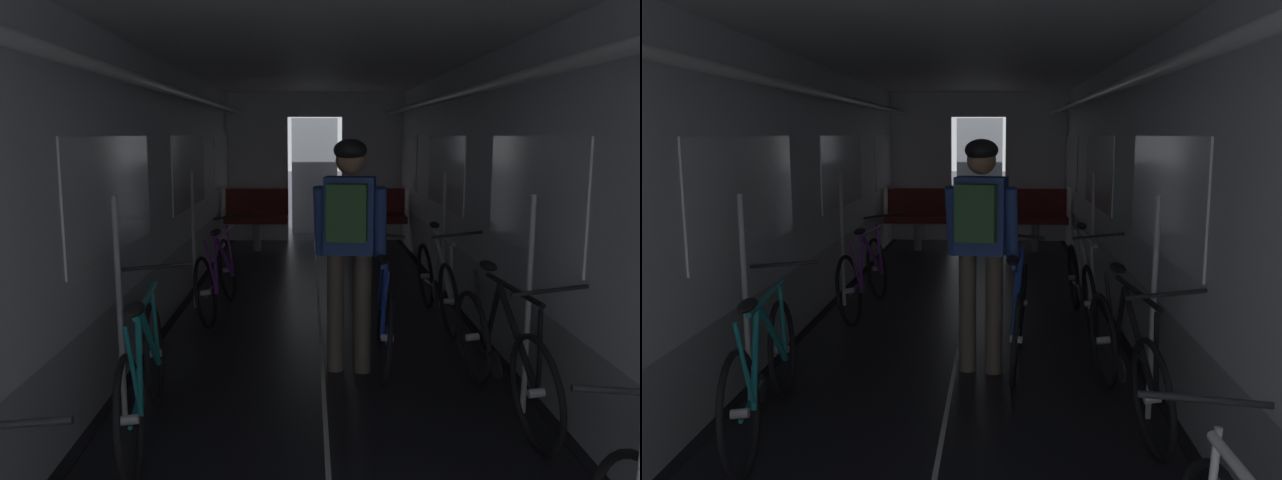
{
  "view_description": "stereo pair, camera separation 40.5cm",
  "coord_description": "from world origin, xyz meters",
  "views": [
    {
      "loc": [
        -0.1,
        -1.8,
        1.76
      ],
      "look_at": [
        0.0,
        3.96,
        0.82
      ],
      "focal_mm": 36.41,
      "sensor_mm": 36.0,
      "label": 1
    },
    {
      "loc": [
        0.31,
        -1.8,
        1.76
      ],
      "look_at": [
        0.0,
        3.96,
        0.82
      ],
      "focal_mm": 36.41,
      "sensor_mm": 36.0,
      "label": 2
    }
  ],
  "objects": [
    {
      "name": "bicycle_silver",
      "position": [
        1.11,
        4.16,
        0.38
      ],
      "size": [
        0.44,
        1.69,
        0.95
      ],
      "color": "black",
      "rests_on": "ground"
    },
    {
      "name": "bicycle_teal",
      "position": [
        -1.06,
        1.8,
        0.38
      ],
      "size": [
        0.44,
        1.69,
        0.95
      ],
      "color": "black",
      "rests_on": "ground"
    },
    {
      "name": "bicycle_purple",
      "position": [
        -1.01,
        4.49,
        0.38
      ],
      "size": [
        0.47,
        1.7,
        0.96
      ],
      "color": "black",
      "rests_on": "ground"
    },
    {
      "name": "bench_seat_far_right",
      "position": [
        0.9,
        8.07,
        0.57
      ],
      "size": [
        0.98,
        0.51,
        0.95
      ],
      "color": "gray",
      "rests_on": "ground"
    },
    {
      "name": "train_car_shell",
      "position": [
        -0.0,
        3.6,
        1.7
      ],
      "size": [
        3.14,
        12.34,
        2.57
      ],
      "color": "black",
      "rests_on": "ground"
    },
    {
      "name": "person_cyclist_aisle",
      "position": [
        0.19,
        2.84,
        1.07
      ],
      "size": [
        0.56,
        0.43,
        1.73
      ],
      "color": "brown",
      "rests_on": "ground"
    },
    {
      "name": "bench_seat_far_left",
      "position": [
        -0.9,
        8.07,
        0.57
      ],
      "size": [
        0.98,
        0.51,
        0.95
      ],
      "color": "gray",
      "rests_on": "ground"
    },
    {
      "name": "bicycle_blue_in_aisle",
      "position": [
        0.49,
        3.11,
        0.38
      ],
      "size": [
        0.44,
        1.69,
        0.95
      ],
      "color": "black",
      "rests_on": "ground"
    },
    {
      "name": "bicycle_black",
      "position": [
        1.12,
        2.13,
        0.38
      ],
      "size": [
        0.45,
        1.69,
        0.95
      ],
      "color": "black",
      "rests_on": "ground"
    }
  ]
}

